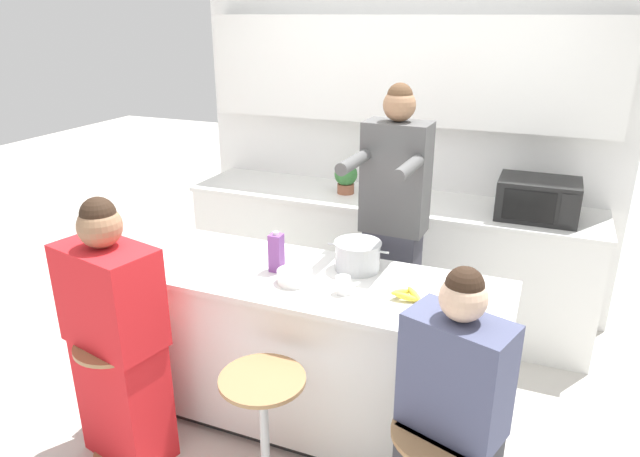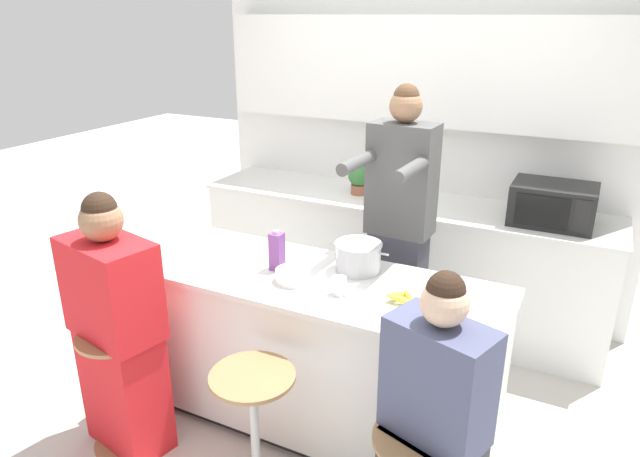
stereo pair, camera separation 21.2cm
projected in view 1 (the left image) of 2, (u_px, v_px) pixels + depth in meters
ground_plane at (315, 418)px, 3.32m from camera, size 16.00×16.00×0.00m
wall_back at (402, 109)px, 4.23m from camera, size 3.23×0.22×2.70m
back_counter at (385, 257)px, 4.34m from camera, size 3.00×0.65×0.94m
kitchen_island at (315, 350)px, 3.16m from camera, size 2.03×0.73×0.91m
bar_stool_leftmost at (122, 392)px, 2.93m from camera, size 0.40×0.40×0.68m
bar_stool_center at (264, 431)px, 2.65m from camera, size 0.40×0.40×0.68m
person_cooking at (393, 239)px, 3.45m from camera, size 0.40×0.60×1.85m
person_wrapped_blanket at (117, 343)px, 2.84m from camera, size 0.55×0.39×1.43m
person_seated_near at (449, 439)px, 2.27m from camera, size 0.44×0.36×1.37m
cooking_pot at (358, 256)px, 3.07m from camera, size 0.34×0.26×0.16m
fruit_bowl at (294, 276)px, 2.93m from camera, size 0.18×0.18×0.07m
coffee_cup_near at (343, 285)px, 2.81m from camera, size 0.11×0.07×0.09m
banana_bunch at (407, 295)px, 2.76m from camera, size 0.18×0.13×0.06m
juice_carton at (276, 253)px, 3.04m from camera, size 0.07×0.07×0.23m
microwave at (538, 199)px, 3.73m from camera, size 0.51×0.38×0.26m
potted_plant at (346, 177)px, 4.25m from camera, size 0.17×0.17×0.23m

